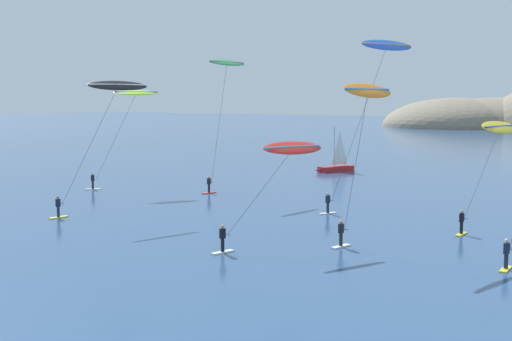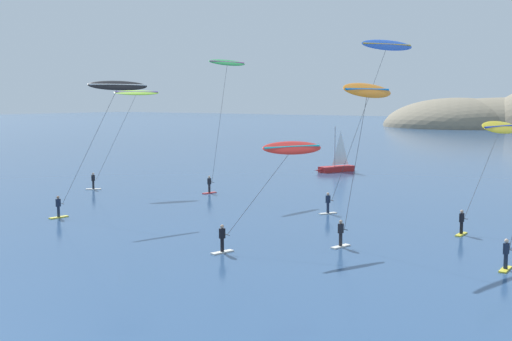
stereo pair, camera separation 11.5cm
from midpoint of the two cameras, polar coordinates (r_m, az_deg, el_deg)
sailboat_near at (r=81.06m, az=7.04°, el=0.34°), size 3.28×5.81×5.70m
kitesurfer_lime at (r=67.00m, az=-10.82°, el=6.17°), size 5.17×6.82×10.09m
kitesurfer_black at (r=53.05m, az=-12.50°, el=6.52°), size 3.18×8.51×10.68m
kitesurfer_yellow at (r=49.53m, az=20.77°, el=3.07°), size 2.33×8.96×7.60m
kitesurfer_blue at (r=53.91m, az=11.26°, el=9.85°), size 4.99×8.14×14.05m
kitesurfer_orange at (r=41.07m, az=9.78°, el=6.02°), size 2.43×5.51×10.23m
kitesurfer_green at (r=63.46m, az=-2.66°, el=8.60°), size 1.92×5.81×13.06m
kitesurfer_red at (r=40.18m, az=2.79°, el=1.29°), size 3.85×7.77×6.54m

